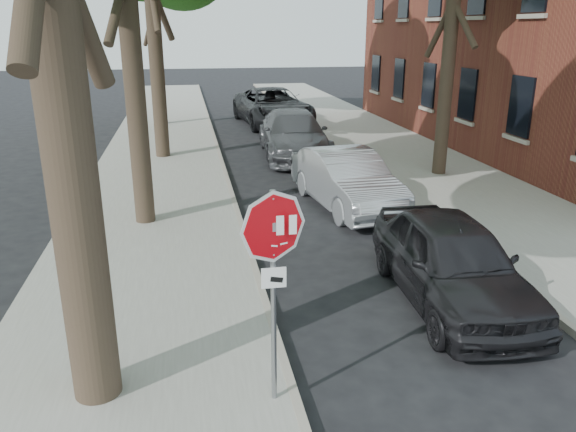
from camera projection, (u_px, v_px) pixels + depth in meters
name	position (u px, v px, depth m)	size (l,w,h in m)	color
ground	(330.00, 399.00, 6.92)	(120.00, 120.00, 0.00)	black
sidewalk_left	(158.00, 171.00, 17.67)	(4.00, 55.00, 0.12)	gray
sidewalk_right	(413.00, 160.00, 19.11)	(4.00, 55.00, 0.12)	gray
curb_left	(224.00, 168.00, 18.02)	(0.12, 55.00, 0.13)	#9E9384
curb_right	(355.00, 163.00, 18.76)	(0.12, 55.00, 0.13)	#9E9384
stop_sign	(273.00, 258.00, 6.16)	(0.76, 0.34, 2.61)	gray
car_a	(452.00, 261.00, 9.19)	(1.72, 4.26, 1.45)	black
car_b	(347.00, 180.00, 14.10)	(1.53, 4.39, 1.45)	#999CA0
car_c	(294.00, 134.00, 19.74)	(2.19, 5.40, 1.57)	#47484C
car_d	(273.00, 107.00, 26.16)	(2.82, 6.11, 1.70)	black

